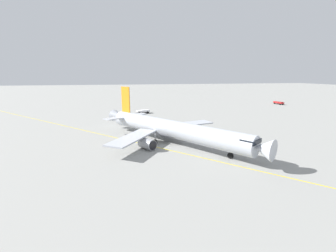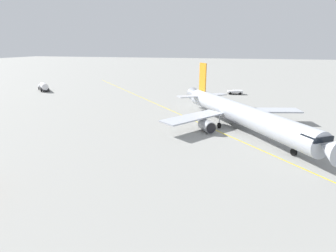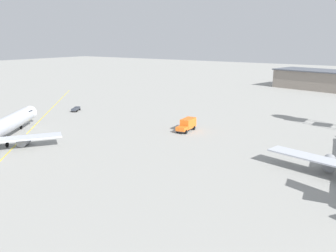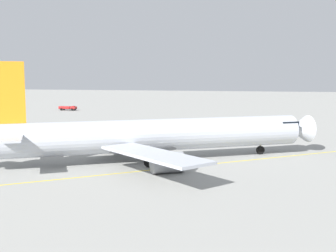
# 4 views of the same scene
# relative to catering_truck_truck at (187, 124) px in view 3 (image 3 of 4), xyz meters

# --- Properties ---
(catering_truck_truck) EXTENTS (3.25, 7.22, 3.10)m
(catering_truck_truck) POSITION_rel_catering_truck_truck_xyz_m (0.00, 0.00, 0.00)
(catering_truck_truck) COLOR #232326
(catering_truck_truck) RESTS_ON ground_plane
(baggage_truck_truck) EXTENTS (3.57, 4.59, 1.22)m
(baggage_truck_truck) POSITION_rel_catering_truck_truck_xyz_m (-43.28, 1.04, -0.94)
(baggage_truck_truck) COLOR #232326
(baggage_truck_truck) RESTS_ON ground_plane
(terminal_shed) EXTENTS (53.02, 29.32, 8.91)m
(terminal_shed) POSITION_rel_catering_truck_truck_xyz_m (14.77, 100.47, 2.82)
(terminal_shed) COLOR gray
(terminal_shed) RESTS_ON ground_plane
(taxiway_centreline) EXTENTS (118.29, 130.06, 0.01)m
(taxiway_centreline) POSITION_rel_catering_truck_truck_xyz_m (-24.59, -32.53, -1.65)
(taxiway_centreline) COLOR yellow
(taxiway_centreline) RESTS_ON ground_plane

